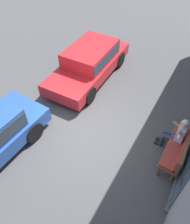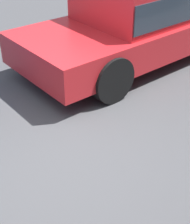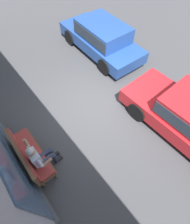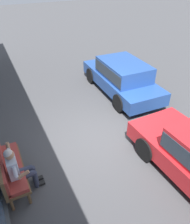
{
  "view_description": "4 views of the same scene",
  "coord_description": "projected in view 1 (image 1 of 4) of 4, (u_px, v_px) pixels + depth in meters",
  "views": [
    {
      "loc": [
        3.89,
        2.6,
        5.82
      ],
      "look_at": [
        -0.19,
        0.24,
        0.93
      ],
      "focal_mm": 35.0,
      "sensor_mm": 36.0,
      "label": 1
    },
    {
      "loc": [
        1.52,
        2.6,
        2.58
      ],
      "look_at": [
        -0.18,
        0.42,
        0.79
      ],
      "focal_mm": 55.0,
      "sensor_mm": 36.0,
      "label": 2
    },
    {
      "loc": [
        -3.05,
        2.6,
        5.18
      ],
      "look_at": [
        -0.65,
        0.65,
        0.76
      ],
      "focal_mm": 28.0,
      "sensor_mm": 36.0,
      "label": 3
    },
    {
      "loc": [
        -4.7,
        2.6,
        4.66
      ],
      "look_at": [
        0.02,
        0.26,
        1.07
      ],
      "focal_mm": 35.0,
      "sensor_mm": 36.0,
      "label": 4
    }
  ],
  "objects": [
    {
      "name": "ground_plane",
      "position": [
        86.0,
        132.0,
        7.43
      ],
      "size": [
        60.0,
        60.0,
        0.0
      ],
      "primitive_type": "plane",
      "color": "#424244"
    },
    {
      "name": "bench",
      "position": [
        180.0,
        147.0,
        6.31
      ],
      "size": [
        1.76,
        0.55,
        1.01
      ],
      "color": "brown",
      "rests_on": "ground_plane"
    },
    {
      "name": "person_on_phone",
      "position": [
        176.0,
        133.0,
        6.48
      ],
      "size": [
        0.73,
        0.74,
        1.34
      ],
      "color": "#2D3347",
      "rests_on": "ground_plane"
    },
    {
      "name": "parked_car_near",
      "position": [
        90.0,
        61.0,
        9.07
      ],
      "size": [
        4.5,
        1.94,
        1.38
      ],
      "color": "red",
      "rests_on": "ground_plane"
    }
  ]
}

